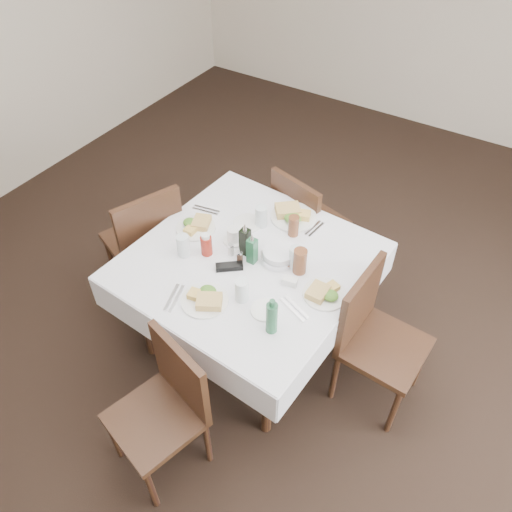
# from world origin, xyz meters

# --- Properties ---
(ground_plane) EXTENTS (7.00, 7.00, 0.00)m
(ground_plane) POSITION_xyz_m (0.00, 0.00, 0.00)
(ground_plane) COLOR black
(room_shell) EXTENTS (6.04, 7.04, 2.80)m
(room_shell) POSITION_xyz_m (0.00, 0.00, 1.71)
(room_shell) COLOR beige
(room_shell) RESTS_ON ground
(dining_table) EXTENTS (1.37, 1.37, 0.76)m
(dining_table) POSITION_xyz_m (-0.22, 0.03, 0.68)
(dining_table) COLOR black
(dining_table) RESTS_ON ground
(chair_north) EXTENTS (0.52, 0.52, 0.90)m
(chair_north) POSITION_xyz_m (-0.25, 0.78, 0.51)
(chair_north) COLOR black
(chair_north) RESTS_ON ground
(chair_south) EXTENTS (0.51, 0.51, 0.88)m
(chair_south) POSITION_xyz_m (-0.15, -0.84, 0.50)
(chair_south) COLOR black
(chair_south) RESTS_ON ground
(chair_east) EXTENTS (0.46, 0.46, 0.93)m
(chair_east) POSITION_xyz_m (0.56, 0.11, 0.53)
(chair_east) COLOR black
(chair_east) RESTS_ON ground
(chair_west) EXTENTS (0.58, 0.58, 0.95)m
(chair_west) POSITION_xyz_m (-1.03, 0.02, 0.54)
(chair_west) COLOR black
(chair_west) RESTS_ON ground
(meal_north) EXTENTS (0.29, 0.29, 0.06)m
(meal_north) POSITION_xyz_m (-0.18, 0.49, 0.79)
(meal_north) COLOR white
(meal_north) RESTS_ON dining_table
(meal_south) EXTENTS (0.26, 0.26, 0.06)m
(meal_south) POSITION_xyz_m (-0.24, -0.36, 0.78)
(meal_south) COLOR white
(meal_south) RESTS_ON dining_table
(meal_east) EXTENTS (0.24, 0.24, 0.05)m
(meal_east) POSITION_xyz_m (0.28, 0.01, 0.78)
(meal_east) COLOR white
(meal_east) RESTS_ON dining_table
(meal_west) EXTENTS (0.24, 0.24, 0.05)m
(meal_west) POSITION_xyz_m (-0.64, 0.09, 0.78)
(meal_west) COLOR white
(meal_west) RESTS_ON dining_table
(side_plate_a) EXTENTS (0.18, 0.18, 0.01)m
(side_plate_a) POSITION_xyz_m (-0.39, 0.29, 0.77)
(side_plate_a) COLOR white
(side_plate_a) RESTS_ON dining_table
(side_plate_b) EXTENTS (0.16, 0.16, 0.01)m
(side_plate_b) POSITION_xyz_m (0.06, -0.25, 0.77)
(side_plate_b) COLOR white
(side_plate_b) RESTS_ON dining_table
(water_n) EXTENTS (0.08, 0.08, 0.14)m
(water_n) POSITION_xyz_m (-0.32, 0.33, 0.83)
(water_n) COLOR silver
(water_n) RESTS_ON dining_table
(water_s) EXTENTS (0.07, 0.07, 0.14)m
(water_s) POSITION_xyz_m (-0.09, -0.24, 0.83)
(water_s) COLOR silver
(water_s) RESTS_ON dining_table
(water_e) EXTENTS (0.07, 0.07, 0.14)m
(water_e) POSITION_xyz_m (0.04, 0.12, 0.83)
(water_e) COLOR silver
(water_e) RESTS_ON dining_table
(water_w) EXTENTS (0.07, 0.07, 0.14)m
(water_w) POSITION_xyz_m (-0.56, -0.13, 0.83)
(water_w) COLOR silver
(water_w) RESTS_ON dining_table
(iced_tea_a) EXTENTS (0.06, 0.06, 0.14)m
(iced_tea_a) POSITION_xyz_m (-0.11, 0.36, 0.83)
(iced_tea_a) COLOR brown
(iced_tea_a) RESTS_ON dining_table
(iced_tea_b) EXTENTS (0.08, 0.08, 0.16)m
(iced_tea_b) POSITION_xyz_m (0.08, 0.10, 0.84)
(iced_tea_b) COLOR brown
(iced_tea_b) RESTS_ON dining_table
(bread_basket) EXTENTS (0.21, 0.21, 0.07)m
(bread_basket) POSITION_xyz_m (-0.07, 0.12, 0.79)
(bread_basket) COLOR silver
(bread_basket) RESTS_ON dining_table
(oil_cruet_dark) EXTENTS (0.05, 0.05, 0.22)m
(oil_cruet_dark) POSITION_xyz_m (-0.27, 0.07, 0.86)
(oil_cruet_dark) COLOR black
(oil_cruet_dark) RESTS_ON dining_table
(oil_cruet_green) EXTENTS (0.05, 0.05, 0.21)m
(oil_cruet_green) POSITION_xyz_m (-0.19, 0.03, 0.85)
(oil_cruet_green) COLOR #235C39
(oil_cruet_green) RESTS_ON dining_table
(ketchup_bottle) EXTENTS (0.07, 0.07, 0.15)m
(ketchup_bottle) POSITION_xyz_m (-0.45, -0.06, 0.83)
(ketchup_bottle) COLOR maroon
(ketchup_bottle) RESTS_ON dining_table
(salt_shaker) EXTENTS (0.03, 0.03, 0.08)m
(salt_shaker) POSITION_xyz_m (-0.33, 0.01, 0.80)
(salt_shaker) COLOR white
(salt_shaker) RESTS_ON dining_table
(pepper_shaker) EXTENTS (0.03, 0.03, 0.08)m
(pepper_shaker) POSITION_xyz_m (-0.25, -0.01, 0.80)
(pepper_shaker) COLOR #452B1F
(pepper_shaker) RESTS_ON dining_table
(coffee_mug) EXTENTS (0.13, 0.13, 0.10)m
(coffee_mug) POSITION_xyz_m (-0.38, 0.12, 0.81)
(coffee_mug) COLOR white
(coffee_mug) RESTS_ON dining_table
(sunglasses) EXTENTS (0.15, 0.14, 0.03)m
(sunglasses) POSITION_xyz_m (-0.27, -0.09, 0.78)
(sunglasses) COLOR black
(sunglasses) RESTS_ON dining_table
(green_bottle) EXTENTS (0.06, 0.06, 0.23)m
(green_bottle) POSITION_xyz_m (0.16, -0.34, 0.86)
(green_bottle) COLOR #235C39
(green_bottle) RESTS_ON dining_table
(sugar_caddy) EXTENTS (0.09, 0.06, 0.04)m
(sugar_caddy) POSITION_xyz_m (0.08, -0.01, 0.78)
(sugar_caddy) COLOR white
(sugar_caddy) RESTS_ON dining_table
(cutlery_n) EXTENTS (0.06, 0.17, 0.01)m
(cutlery_n) POSITION_xyz_m (-0.02, 0.47, 0.77)
(cutlery_n) COLOR silver
(cutlery_n) RESTS_ON dining_table
(cutlery_s) EXTENTS (0.10, 0.20, 0.01)m
(cutlery_s) POSITION_xyz_m (-0.39, -0.43, 0.77)
(cutlery_s) COLOR silver
(cutlery_s) RESTS_ON dining_table
(cutlery_e) EXTENTS (0.20, 0.12, 0.01)m
(cutlery_e) POSITION_xyz_m (0.19, -0.15, 0.77)
(cutlery_e) COLOR silver
(cutlery_e) RESTS_ON dining_table
(cutlery_w) EXTENTS (0.19, 0.07, 0.01)m
(cutlery_w) POSITION_xyz_m (-0.69, 0.26, 0.77)
(cutlery_w) COLOR silver
(cutlery_w) RESTS_ON dining_table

